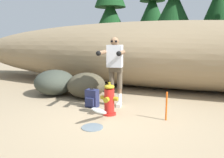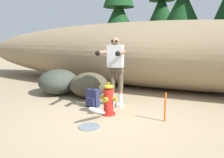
{
  "view_description": "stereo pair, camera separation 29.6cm",
  "coord_description": "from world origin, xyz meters",
  "px_view_note": "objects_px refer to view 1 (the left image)",
  "views": [
    {
      "loc": [
        1.71,
        -4.3,
        1.67
      ],
      "look_at": [
        -0.27,
        0.42,
        0.75
      ],
      "focal_mm": 36.32,
      "sensor_mm": 36.0,
      "label": 1
    },
    {
      "loc": [
        1.98,
        -4.18,
        1.67
      ],
      "look_at": [
        -0.27,
        0.42,
        0.75
      ],
      "focal_mm": 36.32,
      "sensor_mm": 36.0,
      "label": 2
    }
  ],
  "objects_px": {
    "spare_backpack": "(92,98)",
    "boulder_mid": "(55,82)",
    "fire_hydrant": "(109,100)",
    "boulder_large": "(86,85)",
    "utility_worker": "(115,63)",
    "survey_stake": "(166,106)"
  },
  "relations": [
    {
      "from": "spare_backpack",
      "to": "boulder_mid",
      "type": "height_order",
      "value": "boulder_mid"
    },
    {
      "from": "fire_hydrant",
      "to": "boulder_large",
      "type": "xyz_separation_m",
      "value": [
        -1.2,
        1.13,
        0.02
      ]
    },
    {
      "from": "boulder_large",
      "to": "utility_worker",
      "type": "bearing_deg",
      "value": -25.99
    },
    {
      "from": "fire_hydrant",
      "to": "boulder_mid",
      "type": "height_order",
      "value": "boulder_mid"
    },
    {
      "from": "boulder_large",
      "to": "boulder_mid",
      "type": "xyz_separation_m",
      "value": [
        -1.05,
        -0.06,
        0.02
      ]
    },
    {
      "from": "fire_hydrant",
      "to": "boulder_large",
      "type": "height_order",
      "value": "fire_hydrant"
    },
    {
      "from": "utility_worker",
      "to": "spare_backpack",
      "type": "distance_m",
      "value": 1.04
    },
    {
      "from": "survey_stake",
      "to": "utility_worker",
      "type": "bearing_deg",
      "value": 160.85
    },
    {
      "from": "boulder_large",
      "to": "boulder_mid",
      "type": "relative_size",
      "value": 0.87
    },
    {
      "from": "boulder_mid",
      "to": "spare_backpack",
      "type": "bearing_deg",
      "value": -23.29
    },
    {
      "from": "fire_hydrant",
      "to": "survey_stake",
      "type": "bearing_deg",
      "value": 6.28
    },
    {
      "from": "fire_hydrant",
      "to": "boulder_large",
      "type": "distance_m",
      "value": 1.65
    },
    {
      "from": "spare_backpack",
      "to": "boulder_large",
      "type": "bearing_deg",
      "value": -141.98
    },
    {
      "from": "boulder_mid",
      "to": "survey_stake",
      "type": "xyz_separation_m",
      "value": [
        3.47,
        -0.93,
        -0.07
      ]
    },
    {
      "from": "survey_stake",
      "to": "spare_backpack",
      "type": "bearing_deg",
      "value": 172.89
    },
    {
      "from": "boulder_mid",
      "to": "survey_stake",
      "type": "relative_size",
      "value": 2.13
    },
    {
      "from": "utility_worker",
      "to": "boulder_large",
      "type": "height_order",
      "value": "utility_worker"
    },
    {
      "from": "utility_worker",
      "to": "survey_stake",
      "type": "bearing_deg",
      "value": 60.76
    },
    {
      "from": "fire_hydrant",
      "to": "boulder_mid",
      "type": "bearing_deg",
      "value": 154.65
    },
    {
      "from": "fire_hydrant",
      "to": "spare_backpack",
      "type": "height_order",
      "value": "fire_hydrant"
    },
    {
      "from": "survey_stake",
      "to": "fire_hydrant",
      "type": "bearing_deg",
      "value": -173.72
    },
    {
      "from": "spare_backpack",
      "to": "survey_stake",
      "type": "xyz_separation_m",
      "value": [
        1.84,
        -0.23,
        0.08
      ]
    }
  ]
}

